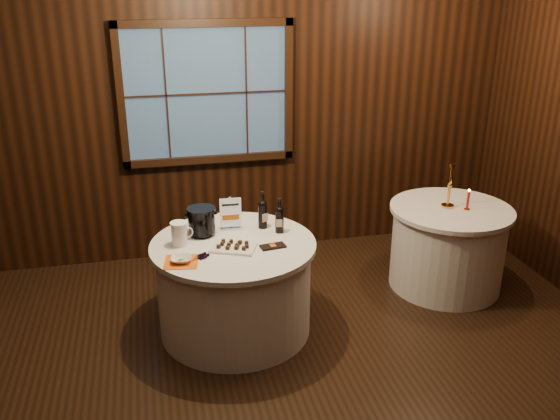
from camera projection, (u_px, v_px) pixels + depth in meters
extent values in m
plane|color=black|center=(259.00, 410.00, 3.93)|extent=(6.00, 6.00, 0.00)
cube|color=black|center=(207.00, 109.00, 5.64)|extent=(6.00, 0.02, 3.00)
cube|color=#395578|center=(207.00, 93.00, 5.56)|extent=(1.50, 0.01, 1.20)
cylinder|color=white|center=(235.00, 289.00, 4.70)|extent=(1.20, 1.20, 0.73)
cylinder|color=white|center=(233.00, 245.00, 4.56)|extent=(1.28, 1.28, 0.04)
cylinder|color=white|center=(447.00, 249.00, 5.39)|extent=(1.00, 1.00, 0.73)
cylinder|color=white|center=(452.00, 210.00, 5.24)|extent=(1.08, 1.08, 0.04)
cube|color=silver|center=(231.00, 228.00, 4.80)|extent=(0.15, 0.09, 0.01)
cube|color=silver|center=(230.00, 212.00, 4.75)|extent=(0.02, 0.01, 0.26)
cube|color=silver|center=(231.00, 213.00, 4.74)|extent=(0.17, 0.01, 0.24)
cylinder|color=black|center=(263.00, 216.00, 4.79)|extent=(0.07, 0.07, 0.20)
sphere|color=black|center=(262.00, 205.00, 4.75)|extent=(0.07, 0.07, 0.07)
cylinder|color=black|center=(262.00, 198.00, 4.73)|extent=(0.03, 0.03, 0.09)
cylinder|color=black|center=(262.00, 193.00, 4.71)|extent=(0.03, 0.03, 0.02)
cube|color=beige|center=(264.00, 218.00, 4.75)|extent=(0.05, 0.02, 0.07)
cylinder|color=black|center=(279.00, 222.00, 4.70)|extent=(0.07, 0.07, 0.18)
sphere|color=black|center=(279.00, 211.00, 4.67)|extent=(0.07, 0.07, 0.07)
cylinder|color=black|center=(279.00, 205.00, 4.65)|extent=(0.03, 0.03, 0.08)
cylinder|color=black|center=(279.00, 200.00, 4.63)|extent=(0.03, 0.03, 0.02)
cube|color=beige|center=(280.00, 223.00, 4.67)|extent=(0.05, 0.02, 0.06)
cylinder|color=black|center=(202.00, 233.00, 4.68)|extent=(0.16, 0.16, 0.03)
cylinder|color=black|center=(202.00, 221.00, 4.64)|extent=(0.21, 0.21, 0.18)
cylinder|color=black|center=(201.00, 209.00, 4.60)|extent=(0.23, 0.23, 0.02)
cube|color=white|center=(233.00, 248.00, 4.44)|extent=(0.38, 0.33, 0.02)
cube|color=black|center=(273.00, 246.00, 4.47)|extent=(0.20, 0.12, 0.02)
cylinder|color=#3A2E15|center=(195.00, 257.00, 4.28)|extent=(0.06, 0.03, 0.03)
cylinder|color=white|center=(179.00, 234.00, 4.48)|extent=(0.12, 0.12, 0.18)
cylinder|color=white|center=(178.00, 223.00, 4.44)|extent=(0.13, 0.13, 0.01)
torus|color=white|center=(187.00, 233.00, 4.49)|extent=(0.09, 0.02, 0.09)
cube|color=#DA5712|center=(181.00, 262.00, 4.24)|extent=(0.27, 0.27, 0.00)
imported|color=white|center=(181.00, 259.00, 4.23)|extent=(0.17, 0.17, 0.04)
cylinder|color=gold|center=(447.00, 206.00, 5.25)|extent=(0.11, 0.11, 0.02)
cylinder|color=gold|center=(450.00, 186.00, 5.18)|extent=(0.02, 0.02, 0.35)
cylinder|color=gold|center=(452.00, 165.00, 5.11)|extent=(0.06, 0.06, 0.03)
cylinder|color=gold|center=(467.00, 210.00, 5.17)|extent=(0.05, 0.05, 0.01)
cylinder|color=#A6190C|center=(468.00, 200.00, 5.14)|extent=(0.02, 0.02, 0.16)
sphere|color=#FFB23F|center=(469.00, 190.00, 5.11)|extent=(0.02, 0.02, 0.02)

